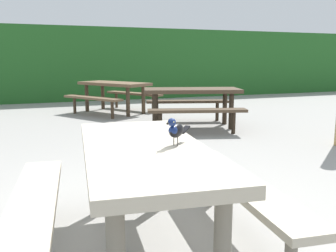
{
  "coord_description": "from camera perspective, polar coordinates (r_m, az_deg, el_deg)",
  "views": [
    {
      "loc": [
        -0.68,
        -2.34,
        1.29
      ],
      "look_at": [
        0.19,
        -0.04,
        0.84
      ],
      "focal_mm": 39.39,
      "sensor_mm": 36.0,
      "label": 1
    }
  ],
  "objects": [
    {
      "name": "ground_plane",
      "position": [
        2.75,
        -4.24,
        -17.58
      ],
      "size": [
        60.0,
        60.0,
        0.0
      ],
      "primitive_type": "plane",
      "color": "gray"
    },
    {
      "name": "hedge_wall",
      "position": [
        12.29,
        -17.87,
        9.11
      ],
      "size": [
        28.0,
        1.45,
        2.28
      ],
      "primitive_type": "cube",
      "color": "#235B23",
      "rests_on": "ground"
    },
    {
      "name": "picnic_table_far_centre",
      "position": [
        9.06,
        -8.32,
        5.56
      ],
      "size": [
        2.33,
        2.34,
        0.74
      ],
      "color": "brown",
      "rests_on": "ground"
    },
    {
      "name": "bird_grackle",
      "position": [
        2.35,
        1.17,
        -0.58
      ],
      "size": [
        0.24,
        0.2,
        0.18
      ],
      "color": "black",
      "rests_on": "picnic_table_foreground"
    },
    {
      "name": "picnic_table_foreground",
      "position": [
        2.44,
        -3.68,
        -7.13
      ],
      "size": [
        1.87,
        1.9,
        0.74
      ],
      "color": "#B2A893",
      "rests_on": "ground"
    },
    {
      "name": "picnic_table_mid_left",
      "position": [
        7.04,
        3.71,
        4.31
      ],
      "size": [
        2.12,
        2.1,
        0.74
      ],
      "color": "#473828",
      "rests_on": "ground"
    }
  ]
}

